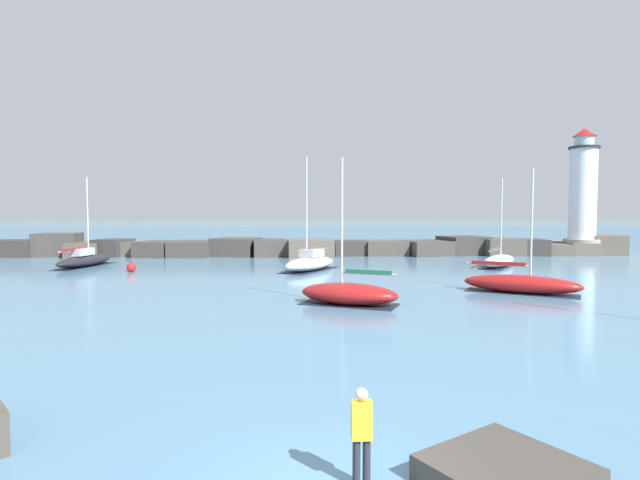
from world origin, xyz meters
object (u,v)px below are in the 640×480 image
object	(u,v)px
sailboat_moored_2	(499,261)
lighthouse	(583,200)
sailboat_moored_3	(310,262)
sailboat_moored_6	(521,284)
sailboat_moored_4	(85,260)
sailboat_moored_0	(349,293)
person_on_rocks	(362,431)
mooring_buoy_orange_near	(131,267)

from	to	relation	value
sailboat_moored_2	lighthouse	bearing A→B (deg)	39.65
sailboat_moored_3	sailboat_moored_6	bearing A→B (deg)	-45.45
sailboat_moored_3	sailboat_moored_4	distance (m)	20.55
sailboat_moored_0	sailboat_moored_2	bearing A→B (deg)	49.23
sailboat_moored_6	sailboat_moored_4	bearing A→B (deg)	153.29
sailboat_moored_2	sailboat_moored_4	world-z (taller)	sailboat_moored_4
sailboat_moored_2	sailboat_moored_6	world-z (taller)	sailboat_moored_2
sailboat_moored_2	sailboat_moored_6	size ratio (longest dim) A/B	1.07
sailboat_moored_4	sailboat_moored_6	bearing A→B (deg)	-26.71
lighthouse	sailboat_moored_4	bearing A→B (deg)	-168.62
sailboat_moored_2	sailboat_moored_3	bearing A→B (deg)	-173.01
person_on_rocks	sailboat_moored_4	bearing A→B (deg)	118.66
sailboat_moored_3	person_on_rocks	distance (m)	33.24
lighthouse	sailboat_moored_4	xyz separation A→B (m)	(-51.95, -10.46, -5.69)
sailboat_moored_0	sailboat_moored_6	size ratio (longest dim) A/B	1.04
sailboat_moored_0	sailboat_moored_6	xyz separation A→B (m)	(10.72, 3.21, -0.01)
sailboat_moored_6	mooring_buoy_orange_near	size ratio (longest dim) A/B	7.67
sailboat_moored_2	sailboat_moored_3	distance (m)	17.20
sailboat_moored_2	person_on_rocks	xyz separation A→B (m)	(-17.01, -35.33, 0.45)
sailboat_moored_2	sailboat_moored_4	xyz separation A→B (m)	(-37.26, 1.72, 0.07)
sailboat_moored_4	mooring_buoy_orange_near	size ratio (longest dim) A/B	8.33
sailboat_moored_4	person_on_rocks	xyz separation A→B (m)	(20.25, -37.05, 0.38)
sailboat_moored_3	lighthouse	bearing A→B (deg)	24.19
sailboat_moored_2	sailboat_moored_3	xyz separation A→B (m)	(-17.07, -2.09, 0.11)
sailboat_moored_4	sailboat_moored_0	bearing A→B (deg)	-41.88
mooring_buoy_orange_near	person_on_rocks	distance (m)	35.79
sailboat_moored_0	mooring_buoy_orange_near	bearing A→B (deg)	136.99
lighthouse	mooring_buoy_orange_near	world-z (taller)	lighthouse
sailboat_moored_6	person_on_rocks	distance (m)	24.06
sailboat_moored_0	sailboat_moored_4	bearing A→B (deg)	138.12
sailboat_moored_0	mooring_buoy_orange_near	distance (m)	22.26
sailboat_moored_3	sailboat_moored_4	world-z (taller)	sailboat_moored_3
lighthouse	sailboat_moored_3	xyz separation A→B (m)	(-31.76, -14.27, -5.65)
sailboat_moored_2	person_on_rocks	bearing A→B (deg)	-115.71
mooring_buoy_orange_near	person_on_rocks	xyz separation A→B (m)	(14.68, -32.64, 0.61)
lighthouse	sailboat_moored_0	size ratio (longest dim) A/B	1.87
sailboat_moored_6	mooring_buoy_orange_near	world-z (taller)	sailboat_moored_6
sailboat_moored_2	mooring_buoy_orange_near	bearing A→B (deg)	-175.15
sailboat_moored_0	sailboat_moored_4	size ratio (longest dim) A/B	0.96
person_on_rocks	sailboat_moored_3	bearing A→B (deg)	90.11
sailboat_moored_3	sailboat_moored_6	xyz separation A→B (m)	(12.38, -12.58, -0.08)
sailboat_moored_2	sailboat_moored_3	size ratio (longest dim) A/B	0.84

